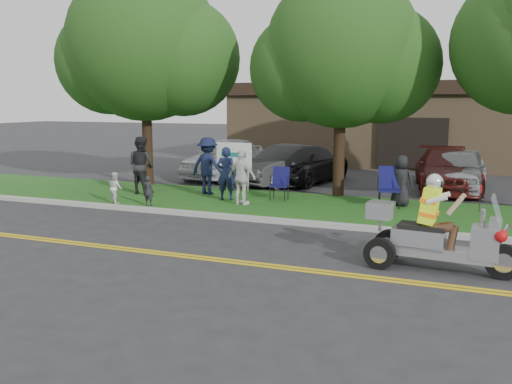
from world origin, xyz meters
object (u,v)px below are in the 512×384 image
(spectator_adult_mid, at_px, (141,165))
(parked_car_right, at_px, (447,170))
(lawn_chair_b, at_px, (280,181))
(spectator_adult_right, at_px, (242,177))
(spectator_adult_left, at_px, (226,173))
(parked_car_left, at_px, (287,165))
(parked_car_mid, at_px, (302,166))
(trike_scooter, at_px, (434,237))
(lawn_chair_a, at_px, (389,184))
(parked_car_far_right, at_px, (458,170))
(parked_car_far_left, at_px, (224,157))

(spectator_adult_mid, xyz_separation_m, parked_car_right, (9.25, 5.11, -0.32))
(lawn_chair_b, xyz_separation_m, spectator_adult_right, (-0.74, -1.26, 0.25))
(spectator_adult_left, xyz_separation_m, parked_car_left, (0.50, 4.42, -0.19))
(lawn_chair_b, xyz_separation_m, parked_car_right, (4.67, 4.46, 0.05))
(parked_car_mid, height_order, parked_car_right, parked_car_right)
(trike_scooter, height_order, parked_car_right, trike_scooter)
(lawn_chair_a, bearing_deg, parked_car_left, 127.14)
(trike_scooter, relative_size, parked_car_right, 0.56)
(lawn_chair_b, distance_m, spectator_adult_mid, 4.64)
(lawn_chair_b, distance_m, spectator_adult_right, 1.48)
(parked_car_left, bearing_deg, spectator_adult_mid, -105.78)
(lawn_chair_a, height_order, parked_car_far_right, parked_car_far_right)
(lawn_chair_b, height_order, parked_car_far_right, parked_car_far_right)
(spectator_adult_left, bearing_deg, parked_car_far_left, -78.43)
(parked_car_far_left, height_order, parked_car_far_right, parked_car_far_left)
(parked_car_far_left, xyz_separation_m, parked_car_left, (3.00, -0.86, -0.09))
(spectator_adult_right, distance_m, parked_car_far_right, 8.07)
(parked_car_far_right, bearing_deg, trike_scooter, -88.26)
(parked_car_mid, relative_size, parked_car_far_right, 1.03)
(parked_car_left, relative_size, parked_car_far_right, 1.01)
(parked_car_mid, relative_size, parked_car_right, 0.92)
(spectator_adult_right, bearing_deg, parked_car_mid, -76.48)
(spectator_adult_left, relative_size, spectator_adult_mid, 0.88)
(spectator_adult_left, relative_size, parked_car_left, 0.37)
(lawn_chair_a, height_order, parked_car_left, parked_car_left)
(spectator_adult_left, bearing_deg, parked_car_right, -153.79)
(parked_car_right, bearing_deg, spectator_adult_left, -147.68)
(parked_car_far_right, bearing_deg, lawn_chair_a, -109.00)
(trike_scooter, distance_m, parked_car_right, 9.88)
(trike_scooter, relative_size, spectator_adult_left, 1.69)
(lawn_chair_a, relative_size, parked_car_right, 0.23)
(spectator_adult_mid, distance_m, parked_car_far_right, 10.86)
(lawn_chair_a, relative_size, lawn_chair_b, 1.16)
(parked_car_far_left, bearing_deg, spectator_adult_left, -61.90)
(spectator_adult_mid, height_order, parked_car_far_right, spectator_adult_mid)
(lawn_chair_a, bearing_deg, parked_car_right, 60.71)
(lawn_chair_b, relative_size, parked_car_far_right, 0.23)
(parked_car_far_left, bearing_deg, parked_car_right, 2.07)
(lawn_chair_a, xyz_separation_m, spectator_adult_right, (-4.04, -1.25, 0.16))
(parked_car_far_left, bearing_deg, parked_car_mid, -2.75)
(spectator_adult_left, relative_size, parked_car_far_left, 0.34)
(spectator_adult_right, height_order, parked_car_right, spectator_adult_right)
(lawn_chair_b, distance_m, parked_car_far_left, 6.07)
(lawn_chair_a, bearing_deg, lawn_chair_b, 167.81)
(lawn_chair_b, relative_size, spectator_adult_left, 0.61)
(trike_scooter, distance_m, parked_car_mid, 11.07)
(parked_car_right, bearing_deg, spectator_adult_mid, -158.78)
(lawn_chair_a, height_order, spectator_adult_right, spectator_adult_right)
(lawn_chair_a, xyz_separation_m, parked_car_far_right, (1.76, 4.37, -0.00))
(spectator_adult_left, xyz_separation_m, parked_car_mid, (0.91, 4.95, -0.29))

